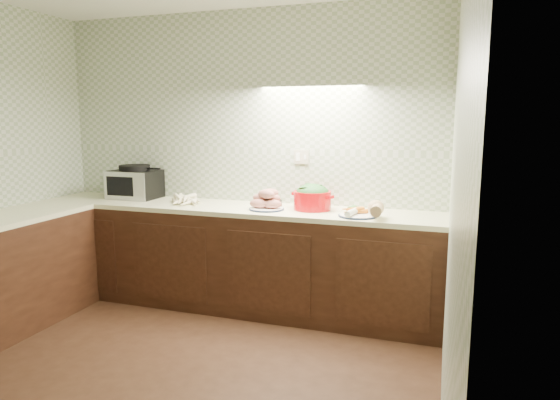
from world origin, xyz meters
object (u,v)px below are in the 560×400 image
(toaster_oven, at_px, (135,183))
(veg_plate, at_px, (366,211))
(onion_bowl, at_px, (273,201))
(dutch_oven, at_px, (312,197))
(sweet_potato_plate, at_px, (267,201))
(parsnip_pile, at_px, (186,200))

(toaster_oven, height_order, veg_plate, toaster_oven)
(onion_bowl, relative_size, dutch_oven, 0.36)
(dutch_oven, bearing_deg, sweet_potato_plate, -143.90)
(parsnip_pile, bearing_deg, sweet_potato_plate, -3.79)
(dutch_oven, distance_m, veg_plate, 0.51)
(dutch_oven, xyz_separation_m, veg_plate, (0.48, -0.17, -0.06))
(toaster_oven, relative_size, sweet_potato_plate, 1.52)
(toaster_oven, relative_size, dutch_oven, 1.13)
(onion_bowl, height_order, veg_plate, veg_plate)
(dutch_oven, height_order, veg_plate, dutch_oven)
(parsnip_pile, bearing_deg, onion_bowl, 9.04)
(toaster_oven, distance_m, onion_bowl, 1.40)
(toaster_oven, height_order, dutch_oven, toaster_oven)
(parsnip_pile, relative_size, veg_plate, 1.11)
(sweet_potato_plate, height_order, dutch_oven, dutch_oven)
(onion_bowl, relative_size, veg_plate, 0.39)
(parsnip_pile, height_order, veg_plate, veg_plate)
(sweet_potato_plate, distance_m, dutch_oven, 0.38)
(onion_bowl, bearing_deg, sweet_potato_plate, -88.73)
(parsnip_pile, relative_size, onion_bowl, 2.82)
(sweet_potato_plate, xyz_separation_m, veg_plate, (0.84, -0.05, -0.02))
(toaster_oven, xyz_separation_m, parsnip_pile, (0.61, -0.12, -0.12))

